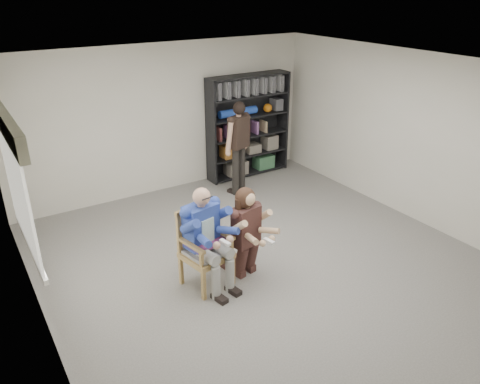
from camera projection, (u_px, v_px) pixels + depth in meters
room_shell at (277, 180)px, 6.12m from camera, size 6.00×7.00×2.80m
floor at (274, 270)px, 6.70m from camera, size 6.00×7.00×0.01m
window_left at (19, 187)px, 5.35m from camera, size 0.16×2.00×1.75m
armchair at (206, 249)px, 6.18m from camera, size 0.74×0.72×1.10m
seated_man at (206, 238)px, 6.11m from camera, size 0.77×0.96×1.43m
kneeling_woman at (248, 234)px, 6.32m from camera, size 0.70×0.97×1.31m
bookshelf at (248, 126)px, 9.61m from camera, size 1.80×0.38×2.10m
standing_man at (239, 149)px, 8.78m from camera, size 0.62×0.47×1.79m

